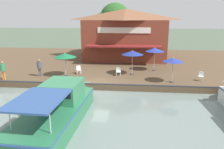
{
  "coord_description": "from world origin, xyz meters",
  "views": [
    {
      "loc": [
        18.04,
        3.38,
        6.36
      ],
      "look_at": [
        -1.0,
        1.47,
        1.3
      ],
      "focal_mm": 35.0,
      "sensor_mm": 36.0,
      "label": 1
    }
  ],
  "objects_px": {
    "patio_umbrella_mid_patio_left": "(173,60)",
    "tree_downstream_bank": "(102,25)",
    "patio_umbrella_mid_patio_right": "(65,55)",
    "tree_upstream_bank": "(114,19)",
    "cafe_chair_under_first_umbrella": "(118,71)",
    "patio_umbrella_back_row": "(155,50)",
    "patio_umbrella_near_quay_edge": "(132,53)",
    "waterfront_restaurant": "(125,33)",
    "cafe_chair_far_corner_seat": "(79,69)",
    "cafe_chair_facing_river": "(201,76)",
    "person_at_quay_edge": "(3,68)",
    "motorboat_outer_channel": "(61,106)",
    "person_near_entrance": "(39,66)"
  },
  "relations": [
    {
      "from": "patio_umbrella_mid_patio_left",
      "to": "tree_downstream_bank",
      "type": "height_order",
      "value": "tree_downstream_bank"
    },
    {
      "from": "patio_umbrella_mid_patio_right",
      "to": "tree_upstream_bank",
      "type": "distance_m",
      "value": 15.33
    },
    {
      "from": "cafe_chair_under_first_umbrella",
      "to": "patio_umbrella_back_row",
      "type": "bearing_deg",
      "value": 124.67
    },
    {
      "from": "cafe_chair_under_first_umbrella",
      "to": "patio_umbrella_near_quay_edge",
      "type": "bearing_deg",
      "value": 116.57
    },
    {
      "from": "tree_upstream_bank",
      "to": "waterfront_restaurant",
      "type": "bearing_deg",
      "value": 28.16
    },
    {
      "from": "patio_umbrella_mid_patio_left",
      "to": "cafe_chair_far_corner_seat",
      "type": "relative_size",
      "value": 2.68
    },
    {
      "from": "tree_downstream_bank",
      "to": "cafe_chair_far_corner_seat",
      "type": "bearing_deg",
      "value": -2.34
    },
    {
      "from": "cafe_chair_facing_river",
      "to": "tree_upstream_bank",
      "type": "xyz_separation_m",
      "value": [
        -15.0,
        -9.55,
        4.93
      ]
    },
    {
      "from": "tree_downstream_bank",
      "to": "patio_umbrella_back_row",
      "type": "bearing_deg",
      "value": 32.51
    },
    {
      "from": "patio_umbrella_back_row",
      "to": "tree_upstream_bank",
      "type": "height_order",
      "value": "tree_upstream_bank"
    },
    {
      "from": "person_at_quay_edge",
      "to": "motorboat_outer_channel",
      "type": "xyz_separation_m",
      "value": [
        6.23,
        7.62,
        -0.84
      ]
    },
    {
      "from": "cafe_chair_under_first_umbrella",
      "to": "motorboat_outer_channel",
      "type": "relative_size",
      "value": 0.09
    },
    {
      "from": "patio_umbrella_mid_patio_left",
      "to": "patio_umbrella_mid_patio_right",
      "type": "xyz_separation_m",
      "value": [
        -1.24,
        -10.27,
        0.04
      ]
    },
    {
      "from": "patio_umbrella_near_quay_edge",
      "to": "motorboat_outer_channel",
      "type": "bearing_deg",
      "value": -24.9
    },
    {
      "from": "patio_umbrella_back_row",
      "to": "person_at_quay_edge",
      "type": "bearing_deg",
      "value": -70.35
    },
    {
      "from": "waterfront_restaurant",
      "to": "cafe_chair_under_first_umbrella",
      "type": "relative_size",
      "value": 13.45
    },
    {
      "from": "motorboat_outer_channel",
      "to": "patio_umbrella_mid_patio_right",
      "type": "bearing_deg",
      "value": -164.69
    },
    {
      "from": "patio_umbrella_mid_patio_left",
      "to": "person_at_quay_edge",
      "type": "height_order",
      "value": "patio_umbrella_mid_patio_left"
    },
    {
      "from": "cafe_chair_far_corner_seat",
      "to": "tree_upstream_bank",
      "type": "xyz_separation_m",
      "value": [
        -13.62,
        2.4,
        4.93
      ]
    },
    {
      "from": "patio_umbrella_mid_patio_left",
      "to": "person_near_entrance",
      "type": "distance_m",
      "value": 12.86
    },
    {
      "from": "cafe_chair_facing_river",
      "to": "patio_umbrella_near_quay_edge",
      "type": "bearing_deg",
      "value": -104.56
    },
    {
      "from": "tree_downstream_bank",
      "to": "motorboat_outer_channel",
      "type": "bearing_deg",
      "value": 1.48
    },
    {
      "from": "patio_umbrella_mid_patio_right",
      "to": "tree_upstream_bank",
      "type": "relative_size",
      "value": 0.3
    },
    {
      "from": "waterfront_restaurant",
      "to": "cafe_chair_facing_river",
      "type": "xyz_separation_m",
      "value": [
        11.29,
        7.56,
        -3.01
      ]
    },
    {
      "from": "waterfront_restaurant",
      "to": "motorboat_outer_channel",
      "type": "height_order",
      "value": "waterfront_restaurant"
    },
    {
      "from": "motorboat_outer_channel",
      "to": "patio_umbrella_back_row",
      "type": "bearing_deg",
      "value": 149.19
    },
    {
      "from": "motorboat_outer_channel",
      "to": "cafe_chair_far_corner_seat",
      "type": "bearing_deg",
      "value": -172.82
    },
    {
      "from": "patio_umbrella_back_row",
      "to": "motorboat_outer_channel",
      "type": "relative_size",
      "value": 0.27
    },
    {
      "from": "person_at_quay_edge",
      "to": "tree_downstream_bank",
      "type": "bearing_deg",
      "value": 157.19
    },
    {
      "from": "patio_umbrella_back_row",
      "to": "cafe_chair_far_corner_seat",
      "type": "distance_m",
      "value": 8.44
    },
    {
      "from": "patio_umbrella_mid_patio_right",
      "to": "motorboat_outer_channel",
      "type": "relative_size",
      "value": 0.25
    },
    {
      "from": "patio_umbrella_near_quay_edge",
      "to": "cafe_chair_under_first_umbrella",
      "type": "distance_m",
      "value": 2.34
    },
    {
      "from": "patio_umbrella_back_row",
      "to": "person_near_entrance",
      "type": "height_order",
      "value": "patio_umbrella_back_row"
    },
    {
      "from": "person_at_quay_edge",
      "to": "person_near_entrance",
      "type": "height_order",
      "value": "person_at_quay_edge"
    },
    {
      "from": "patio_umbrella_mid_patio_left",
      "to": "cafe_chair_facing_river",
      "type": "xyz_separation_m",
      "value": [
        -0.79,
        2.77,
        -1.58
      ]
    },
    {
      "from": "patio_umbrella_back_row",
      "to": "tree_downstream_bank",
      "type": "xyz_separation_m",
      "value": [
        -11.57,
        -7.37,
        2.17
      ]
    },
    {
      "from": "cafe_chair_far_corner_seat",
      "to": "person_near_entrance",
      "type": "xyz_separation_m",
      "value": [
        1.33,
        -3.62,
        0.6
      ]
    },
    {
      "from": "patio_umbrella_mid_patio_left",
      "to": "cafe_chair_far_corner_seat",
      "type": "bearing_deg",
      "value": -103.33
    },
    {
      "from": "waterfront_restaurant",
      "to": "cafe_chair_far_corner_seat",
      "type": "xyz_separation_m",
      "value": [
        9.91,
        -4.39,
        -3.01
      ]
    },
    {
      "from": "cafe_chair_far_corner_seat",
      "to": "tree_downstream_bank",
      "type": "bearing_deg",
      "value": 177.66
    },
    {
      "from": "cafe_chair_far_corner_seat",
      "to": "tree_upstream_bank",
      "type": "height_order",
      "value": "tree_upstream_bank"
    },
    {
      "from": "cafe_chair_facing_river",
      "to": "patio_umbrella_mid_patio_left",
      "type": "bearing_deg",
      "value": -74.06
    },
    {
      "from": "motorboat_outer_channel",
      "to": "tree_upstream_bank",
      "type": "height_order",
      "value": "tree_upstream_bank"
    },
    {
      "from": "patio_umbrella_near_quay_edge",
      "to": "person_at_quay_edge",
      "type": "xyz_separation_m",
      "value": [
        3.23,
        -12.01,
        -1.14
      ]
    },
    {
      "from": "patio_umbrella_near_quay_edge",
      "to": "cafe_chair_far_corner_seat",
      "type": "height_order",
      "value": "patio_umbrella_near_quay_edge"
    },
    {
      "from": "person_at_quay_edge",
      "to": "motorboat_outer_channel",
      "type": "bearing_deg",
      "value": 50.76
    },
    {
      "from": "waterfront_restaurant",
      "to": "patio_umbrella_near_quay_edge",
      "type": "relative_size",
      "value": 4.57
    },
    {
      "from": "patio_umbrella_mid_patio_right",
      "to": "person_near_entrance",
      "type": "bearing_deg",
      "value": -80.98
    },
    {
      "from": "cafe_chair_facing_river",
      "to": "tree_downstream_bank",
      "type": "relative_size",
      "value": 0.13
    },
    {
      "from": "cafe_chair_facing_river",
      "to": "person_at_quay_edge",
      "type": "bearing_deg",
      "value": -85.14
    }
  ]
}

